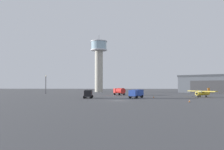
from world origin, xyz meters
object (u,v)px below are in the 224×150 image
Objects in this scene: control_tower at (99,59)px; truck_fuel_tanker_red at (119,91)px; truck_box_black at (88,93)px; truck_box_blue at (136,93)px; airplane_yellow at (203,93)px; light_post_west at (46,83)px; traffic_cone_near_right at (189,101)px; traffic_cone_near_left at (154,97)px; light_post_east at (45,83)px.

control_tower is 49.61m from truck_fuel_tanker_red.
control_tower is at bearing 179.04° from truck_box_black.
control_tower reaches higher than truck_fuel_tanker_red.
control_tower is at bearing -135.58° from truck_box_blue.
truck_box_black is (-39.28, -8.56, 0.03)m from airplane_yellow.
light_post_west is at bearing -126.27° from control_tower.
traffic_cone_near_right is at bearing -68.73° from control_tower.
truck_box_black is at bearing 151.41° from traffic_cone_near_right.
truck_fuel_tanker_red reaches higher than traffic_cone_near_right.
airplane_yellow is (43.54, -59.20, -18.80)m from control_tower.
truck_box_black is 9.57× the size of traffic_cone_near_left.
control_tower reaches higher than traffic_cone_near_right.
traffic_cone_near_left reaches higher than traffic_cone_near_right.
light_post_west reaches higher than truck_box_blue.
truck_fuel_tanker_red reaches higher than truck_box_blue.
truck_box_blue reaches higher than truck_box_black.
control_tower is 5.35× the size of truck_box_black.
light_post_west is at bearing -148.51° from truck_box_black.
light_post_west is 75.99m from traffic_cone_near_right.
truck_fuel_tanker_red reaches higher than traffic_cone_near_left.
airplane_yellow is 40.20m from truck_box_black.
airplane_yellow is 13.82× the size of traffic_cone_near_left.
truck_box_blue reaches higher than traffic_cone_near_left.
truck_box_black is 45.84m from light_post_west.
traffic_cone_near_right is (12.47, -16.71, -1.30)m from truck_box_blue.
light_post_west is (-36.44, 13.03, 3.68)m from truck_fuel_tanker_red.
truck_box_blue reaches higher than traffic_cone_near_right.
truck_fuel_tanker_red is at bearing 115.29° from traffic_cone_near_right.
truck_fuel_tanker_red is at bearing -72.51° from control_tower.
control_tower reaches higher than truck_box_blue.
traffic_cone_near_left is (11.95, -20.29, -1.36)m from truck_fuel_tanker_red.
truck_fuel_tanker_red is at bearing -19.68° from light_post_west.
light_post_west is at bearing 136.46° from traffic_cone_near_right.
traffic_cone_near_left is 1.14× the size of traffic_cone_near_right.
light_post_east reaches higher than traffic_cone_near_left.
light_post_east is 56.64m from traffic_cone_near_left.
airplane_yellow is 15.72× the size of traffic_cone_near_right.
light_post_west is at bearing -102.14° from truck_box_blue.
traffic_cone_near_left is at bearing 109.17° from traffic_cone_near_right.
airplane_yellow is at bearing 134.55° from truck_box_blue.
truck_fuel_tanker_red is 10.51× the size of traffic_cone_near_left.
truck_box_black is (-9.56, -23.90, -0.16)m from truck_fuel_tanker_red.
light_post_east is (-65.38, 25.37, 3.64)m from airplane_yellow.
airplane_yellow is 1.06× the size of light_post_west.
truck_box_blue is 53.00m from light_post_east.
truck_fuel_tanker_red is 43.38m from traffic_cone_near_right.
control_tower is 75.85m from airplane_yellow.
light_post_east is at bearing -59.12° from airplane_yellow.
light_post_west is 58.97m from traffic_cone_near_left.
truck_box_black is at bearing 130.19° from truck_fuel_tanker_red.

